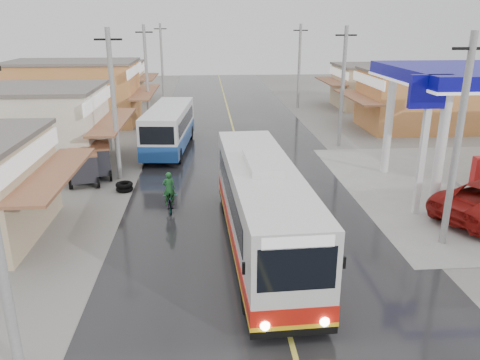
{
  "coord_description": "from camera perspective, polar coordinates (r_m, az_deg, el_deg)",
  "views": [
    {
      "loc": [
        -2.18,
        -15.99,
        8.32
      ],
      "look_at": [
        -0.77,
        3.0,
        1.8
      ],
      "focal_mm": 35.0,
      "sensor_mm": 36.0,
      "label": 1
    }
  ],
  "objects": [
    {
      "name": "tricycle_far",
      "position": [
        26.19,
        -18.53,
        1.73
      ],
      "size": [
        2.05,
        2.45,
        1.79
      ],
      "rotation": [
        0.0,
        0.0,
        0.25
      ],
      "color": "#26262D",
      "rests_on": "ground"
    },
    {
      "name": "road",
      "position": [
        32.16,
        -0.2,
        3.94
      ],
      "size": [
        12.0,
        90.0,
        0.02
      ],
      "primitive_type": "cube",
      "color": "black",
      "rests_on": "ground"
    },
    {
      "name": "tyre_stack",
      "position": [
        24.7,
        -13.91,
        -0.8
      ],
      "size": [
        0.88,
        0.88,
        0.45
      ],
      "color": "black",
      "rests_on": "ground"
    },
    {
      "name": "cyclist",
      "position": [
        21.63,
        -8.56,
        -2.15
      ],
      "size": [
        0.83,
        1.83,
        1.91
      ],
      "rotation": [
        0.0,
        0.0,
        0.12
      ],
      "color": "black",
      "rests_on": "ground"
    },
    {
      "name": "shopfronts_left",
      "position": [
        36.63,
        -21.36,
        4.48
      ],
      "size": [
        11.0,
        44.0,
        5.2
      ],
      "primitive_type": null,
      "color": "tan",
      "rests_on": "ground"
    },
    {
      "name": "second_bus",
      "position": [
        31.57,
        -8.64,
        6.33
      ],
      "size": [
        3.11,
        8.87,
        2.88
      ],
      "rotation": [
        0.0,
        0.0,
        -0.09
      ],
      "color": "silver",
      "rests_on": "road"
    },
    {
      "name": "centre_line",
      "position": [
        32.15,
        -0.2,
        3.96
      ],
      "size": [
        0.15,
        90.0,
        0.01
      ],
      "primitive_type": "cube",
      "color": "#D8CC4C",
      "rests_on": "road"
    },
    {
      "name": "ground",
      "position": [
        18.15,
        3.17,
        -8.4
      ],
      "size": [
        120.0,
        120.0,
        0.0
      ],
      "primitive_type": "plane",
      "color": "slate",
      "rests_on": "ground"
    },
    {
      "name": "coach_bus",
      "position": [
        17.48,
        2.63,
        -3.25
      ],
      "size": [
        3.02,
        11.59,
        3.59
      ],
      "rotation": [
        0.0,
        0.0,
        0.04
      ],
      "color": "silver",
      "rests_on": "road"
    },
    {
      "name": "shopfronts_right",
      "position": [
        33.88,
        26.44,
        2.69
      ],
      "size": [
        11.0,
        44.0,
        4.8
      ],
      "primitive_type": null,
      "color": "beige",
      "rests_on": "ground"
    },
    {
      "name": "utility_poles_right",
      "position": [
        33.37,
        11.9,
        4.07
      ],
      "size": [
        1.6,
        36.0,
        8.0
      ],
      "primitive_type": null,
      "color": "gray",
      "rests_on": "ground"
    },
    {
      "name": "utility_poles_left",
      "position": [
        33.4,
        -12.43,
        4.04
      ],
      "size": [
        1.6,
        50.0,
        8.0
      ],
      "primitive_type": null,
      "color": "gray",
      "rests_on": "ground"
    },
    {
      "name": "tricycle_near",
      "position": [
        27.1,
        -17.11,
        2.51
      ],
      "size": [
        2.06,
        2.5,
        1.85
      ],
      "rotation": [
        0.0,
        0.0,
        0.22
      ],
      "color": "#26262D",
      "rests_on": "ground"
    }
  ]
}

